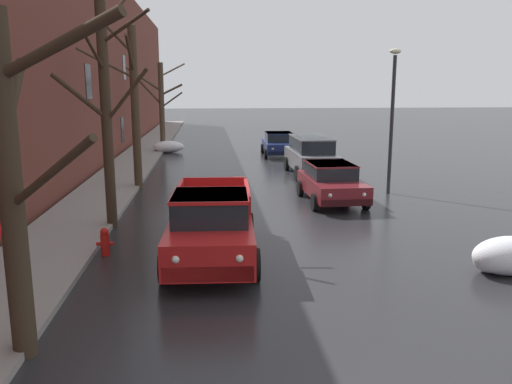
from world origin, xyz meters
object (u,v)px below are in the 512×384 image
street_lamp_post (392,114)px  fire_hydrant (105,242)px  bare_tree_mid_block (134,104)px  sedan_maroon_parked_kerbside_close (331,182)px  bare_tree_at_the_corner (13,177)px  bare_tree_far_down_block (161,104)px  suv_grey_parked_kerbside_mid (311,154)px  sedan_darkblue_parked_far_down_block (279,143)px  bare_tree_second_along_sidewalk (106,111)px  pickup_truck_red_approaching_near_lane (212,224)px

street_lamp_post → fire_hydrant: bearing=-145.0°
bare_tree_mid_block → sedan_maroon_parked_kerbside_close: 8.50m
street_lamp_post → bare_tree_at_the_corner: bearing=-130.3°
bare_tree_far_down_block → sedan_maroon_parked_kerbside_close: 17.46m
sedan_maroon_parked_kerbside_close → street_lamp_post: bearing=26.0°
street_lamp_post → suv_grey_parked_kerbside_mid: bearing=115.0°
fire_hydrant → street_lamp_post: size_ratio=0.13×
sedan_darkblue_parked_far_down_block → sedan_maroon_parked_kerbside_close: bearing=-89.5°
bare_tree_second_along_sidewalk → fire_hydrant: 4.08m
sedan_maroon_parked_kerbside_close → bare_tree_far_down_block: bearing=115.2°
bare_tree_at_the_corner → pickup_truck_red_approaching_near_lane: bearing=56.4°
bare_tree_second_along_sidewalk → sedan_maroon_parked_kerbside_close: (7.31, 2.83, -2.69)m
bare_tree_second_along_sidewalk → street_lamp_post: (9.92, 4.10, -0.33)m
street_lamp_post → sedan_darkblue_parked_far_down_block: bearing=103.1°
bare_tree_mid_block → sedan_maroon_parked_kerbside_close: size_ratio=1.66×
bare_tree_second_along_sidewalk → bare_tree_mid_block: size_ratio=1.05×
bare_tree_second_along_sidewalk → pickup_truck_red_approaching_near_lane: size_ratio=1.32×
pickup_truck_red_approaching_near_lane → fire_hydrant: 2.75m
sedan_darkblue_parked_far_down_block → street_lamp_post: size_ratio=0.78×
bare_tree_at_the_corner → bare_tree_mid_block: bare_tree_mid_block is taller
bare_tree_second_along_sidewalk → suv_grey_parked_kerbside_mid: size_ratio=1.46×
bare_tree_second_along_sidewalk → bare_tree_mid_block: (-0.06, 6.09, 0.02)m
bare_tree_at_the_corner → fire_hydrant: (0.24, 4.89, -2.47)m
fire_hydrant → bare_tree_mid_block: bearing=92.3°
bare_tree_at_the_corner → street_lamp_post: size_ratio=0.94×
bare_tree_at_the_corner → street_lamp_post: 15.27m
bare_tree_far_down_block → pickup_truck_red_approaching_near_lane: size_ratio=1.06×
pickup_truck_red_approaching_near_lane → fire_hydrant: size_ratio=7.56×
bare_tree_mid_block → bare_tree_far_down_block: size_ratio=1.19×
sedan_maroon_parked_kerbside_close → suv_grey_parked_kerbside_mid: suv_grey_parked_kerbside_mid is taller
bare_tree_far_down_block → sedan_maroon_parked_kerbside_close: (7.38, -15.65, -2.35)m
pickup_truck_red_approaching_near_lane → street_lamp_post: size_ratio=0.97×
bare_tree_second_along_sidewalk → pickup_truck_red_approaching_near_lane: 5.04m
fire_hydrant → sedan_maroon_parked_kerbside_close: bearing=38.0°
bare_tree_at_the_corner → street_lamp_post: street_lamp_post is taller
bare_tree_mid_block → bare_tree_far_down_block: (-0.01, 12.39, -0.36)m
bare_tree_second_along_sidewalk → sedan_darkblue_parked_far_down_block: bearing=65.6°
bare_tree_at_the_corner → sedan_darkblue_parked_far_down_block: size_ratio=1.20×
sedan_maroon_parked_kerbside_close → sedan_darkblue_parked_far_down_block: (-0.12, 13.03, 0.00)m
suv_grey_parked_kerbside_mid → street_lamp_post: (2.17, -4.67, 2.13)m
bare_tree_far_down_block → suv_grey_parked_kerbside_mid: bare_tree_far_down_block is taller
bare_tree_far_down_block → suv_grey_parked_kerbside_mid: 12.64m
pickup_truck_red_approaching_near_lane → fire_hydrant: bearing=168.3°
bare_tree_second_along_sidewalk → suv_grey_parked_kerbside_mid: 11.96m
fire_hydrant → street_lamp_post: 12.09m
street_lamp_post → bare_tree_mid_block: bearing=168.8°
bare_tree_second_along_sidewalk → pickup_truck_red_approaching_near_lane: bearing=-47.6°
sedan_darkblue_parked_far_down_block → suv_grey_parked_kerbside_mid: bearing=-85.5°
bare_tree_mid_block → suv_grey_parked_kerbside_mid: bare_tree_mid_block is taller
bare_tree_at_the_corner → sedan_darkblue_parked_far_down_block: bearing=73.0°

